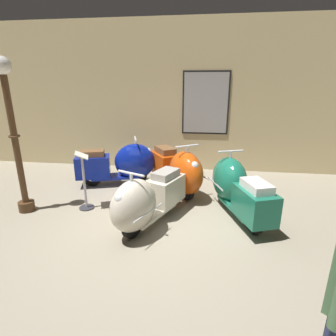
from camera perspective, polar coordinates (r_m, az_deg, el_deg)
The scene contains 8 objects.
ground_plane at distance 4.47m, azimuth -4.03°, elevation -13.02°, with size 60.00×60.00×0.00m, color gray.
showroom_back_wall at distance 7.22m, azimuth 1.29°, elevation 14.72°, with size 18.00×0.24×3.79m.
scooter_0 at distance 6.24m, azimuth -9.69°, elevation 0.91°, with size 1.85×1.01×1.09m.
scooter_1 at distance 4.32m, azimuth -4.95°, elevation -6.97°, with size 1.14×1.77×1.05m.
scooter_2 at distance 5.64m, azimuth 2.30°, elevation -0.51°, with size 1.45×1.83×1.13m.
scooter_3 at distance 4.95m, azimuth 14.27°, elevation -3.93°, with size 1.08×1.86×1.09m.
lamppost at distance 5.29m, azimuth -30.09°, elevation 7.00°, with size 0.29×0.29×2.68m.
info_stanchion at distance 5.20m, azimuth -17.33°, elevation -3.60°, with size 0.33×0.38×1.10m.
Camera 1 is at (0.82, -3.75, 2.29)m, focal length 28.64 mm.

